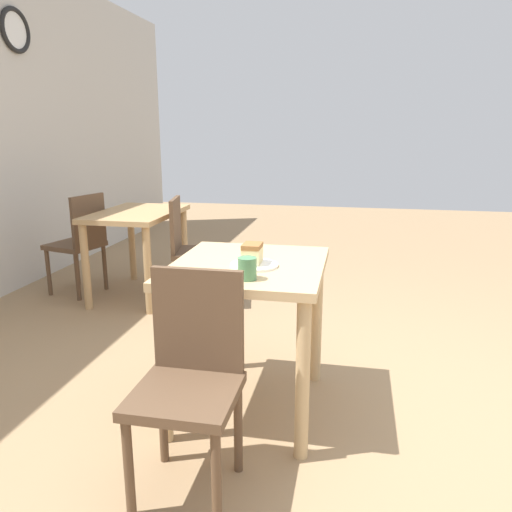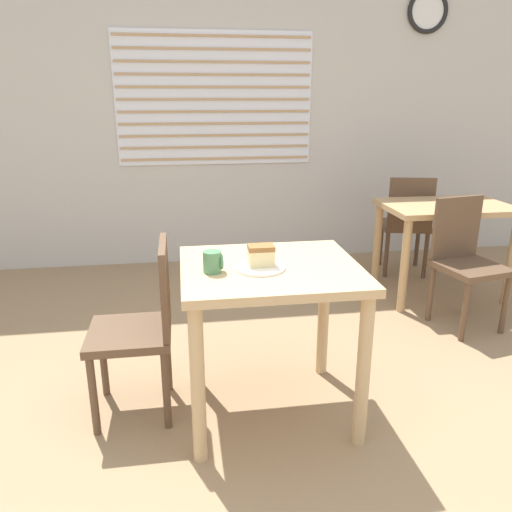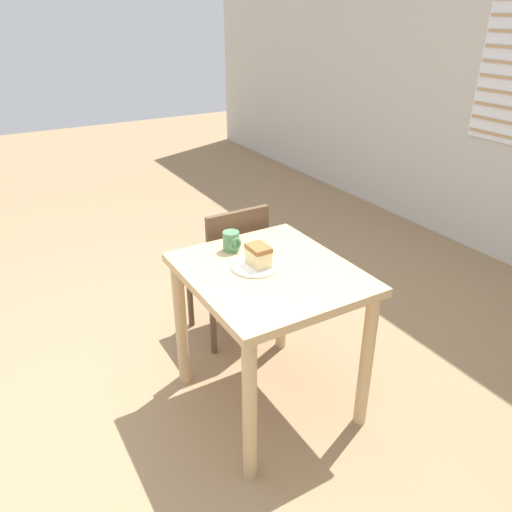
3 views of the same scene
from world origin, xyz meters
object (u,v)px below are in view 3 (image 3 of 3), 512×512
(dining_table_near, at_px, (269,296))
(plate, at_px, (256,266))
(chair_near_window, at_px, (229,269))
(cake_slice, at_px, (258,255))
(coffee_mug, at_px, (231,241))

(dining_table_near, bearing_deg, plate, -143.32)
(chair_near_window, height_order, plate, chair_near_window)
(dining_table_near, bearing_deg, cake_slice, -148.77)
(coffee_mug, bearing_deg, dining_table_near, 11.49)
(chair_near_window, relative_size, cake_slice, 7.52)
(dining_table_near, distance_m, plate, 0.16)
(dining_table_near, height_order, chair_near_window, chair_near_window)
(chair_near_window, relative_size, plate, 3.84)
(plate, relative_size, cake_slice, 1.96)
(plate, height_order, coffee_mug, coffee_mug)
(dining_table_near, xyz_separation_m, coffee_mug, (-0.26, -0.05, 0.19))
(chair_near_window, distance_m, coffee_mug, 0.50)
(plate, bearing_deg, dining_table_near, 36.68)
(plate, bearing_deg, coffee_mug, -176.43)
(cake_slice, bearing_deg, chair_near_window, 166.72)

